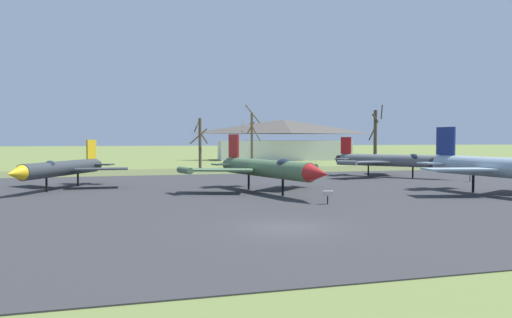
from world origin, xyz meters
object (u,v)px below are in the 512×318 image
Objects in this scene: jet_fighter_front_right at (267,168)px; jet_fighter_rear_center at (61,168)px; info_placard_front_right at (328,195)px; jet_fighter_front_left at (512,167)px; visitor_building at (283,140)px; info_placard_rear_left at (470,175)px; jet_fighter_rear_left at (392,160)px.

jet_fighter_rear_center is (-15.52, 7.29, -0.18)m from jet_fighter_front_right.
jet_fighter_front_left is at bearing -0.33° from info_placard_front_right.
jet_fighter_front_left is at bearing -25.00° from jet_fighter_rear_center.
info_placard_rear_left is at bearing -89.61° from visitor_building.
jet_fighter_front_right is at bearing -25.17° from jet_fighter_rear_center.
info_placard_front_right is 0.08× the size of jet_fighter_rear_center.
jet_fighter_front_left is 0.56× the size of visitor_building.
info_placard_rear_left is 0.04× the size of visitor_building.
visitor_building is at bearing 69.88° from jet_fighter_front_right.
info_placard_front_right is 22.70m from jet_fighter_rear_center.
jet_fighter_rear_left is 48.00m from visitor_building.
visitor_building is (5.72, 66.67, 1.94)m from jet_fighter_front_left.
jet_fighter_front_right reaches higher than info_placard_front_right.
visitor_building reaches higher than info_placard_rear_left.
jet_fighter_front_right is at bearing -147.24° from jet_fighter_rear_left.
jet_fighter_rear_center is at bearing 139.86° from info_placard_front_right.
info_placard_rear_left is (4.26, -7.16, -1.19)m from jet_fighter_rear_left.
visitor_building reaches higher than jet_fighter_rear_center.
info_placard_rear_left reaches higher than info_placard_front_right.
visitor_building is at bearing 73.35° from info_placard_front_right.
info_placard_rear_left is at bearing 62.53° from jet_fighter_front_left.
info_placard_front_right is (-14.19, 0.08, -1.57)m from jet_fighter_front_left.
jet_fighter_rear_center is at bearing -125.62° from visitor_building.
jet_fighter_front_right is (-15.99, 7.40, -0.20)m from jet_fighter_front_left.
visitor_building reaches higher than jet_fighter_rear_left.
jet_fighter_front_right is at bearing 155.16° from jet_fighter_front_left.
jet_fighter_front_right is 1.16× the size of jet_fighter_rear_center.
info_placard_rear_left is (37.61, -2.98, -1.10)m from jet_fighter_rear_center.
info_placard_front_right is at bearing -76.14° from jet_fighter_front_right.
visitor_building is (37.24, 51.97, 2.32)m from jet_fighter_rear_center.
info_placard_front_right is 23.38m from info_placard_rear_left.
jet_fighter_front_left reaches higher than jet_fighter_rear_center.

